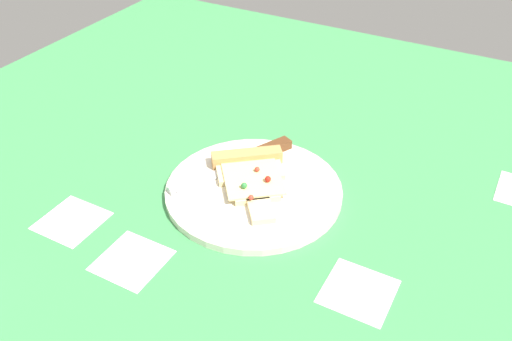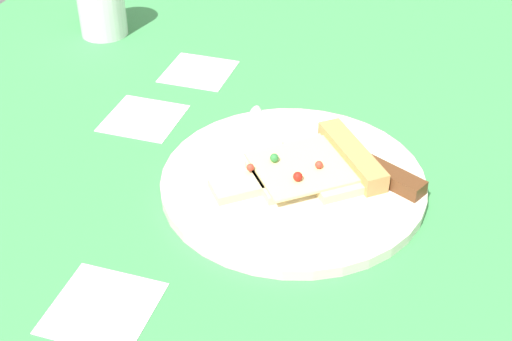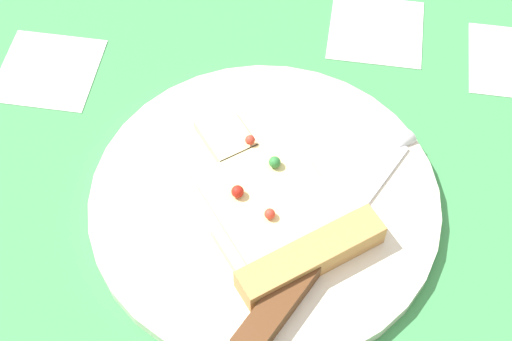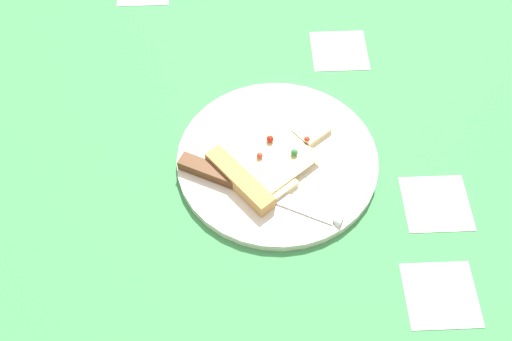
# 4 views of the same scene
# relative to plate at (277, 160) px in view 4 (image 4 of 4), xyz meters

# --- Properties ---
(ground_plane) EXTENTS (1.32, 1.32, 0.03)m
(ground_plane) POSITION_rel_plate_xyz_m (-0.07, -0.08, -0.02)
(ground_plane) COLOR #3D8C4C
(ground_plane) RESTS_ON ground
(plate) EXTENTS (0.29, 0.29, 0.01)m
(plate) POSITION_rel_plate_xyz_m (0.00, 0.00, 0.00)
(plate) COLOR silver
(plate) RESTS_ON ground_plane
(pizza_slice) EXTENTS (0.18, 0.17, 0.02)m
(pizza_slice) POSITION_rel_plate_xyz_m (-0.02, -0.02, 0.01)
(pizza_slice) COLOR beige
(pizza_slice) RESTS_ON plate
(knife) EXTENTS (0.22, 0.13, 0.02)m
(knife) POSITION_rel_plate_xyz_m (-0.05, -0.05, 0.01)
(knife) COLOR silver
(knife) RESTS_ON plate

